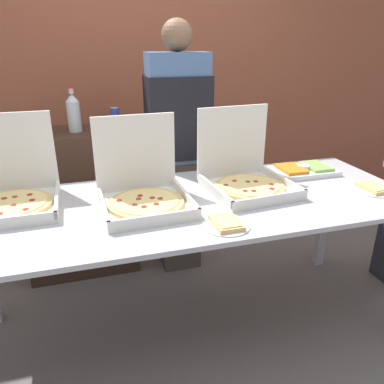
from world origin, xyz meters
name	(u,v)px	position (x,y,z in m)	size (l,w,h in m)	color
ground_plane	(192,328)	(0.00, 0.00, 0.00)	(16.00, 16.00, 0.00)	slate
brick_wall_behind	(137,69)	(0.00, 1.70, 1.40)	(10.00, 0.06, 2.80)	#9E5138
buffet_table	(192,216)	(0.00, 0.00, 0.76)	(2.40, 0.92, 0.85)	#B7BABF
pizza_box_far_left	(143,190)	(-0.25, 0.03, 0.93)	(0.45, 0.47, 0.43)	silver
pizza_box_far_right	(245,175)	(0.34, 0.09, 0.93)	(0.48, 0.49, 0.44)	silver
pizza_box_near_right	(11,191)	(-0.89, 0.20, 0.93)	(0.45, 0.47, 0.44)	silver
paper_plate_front_right	(226,224)	(0.07, -0.32, 0.86)	(0.22, 0.22, 0.03)	white
paper_plate_front_left	(374,189)	(1.02, -0.15, 0.86)	(0.23, 0.23, 0.03)	white
veggie_tray	(303,170)	(0.80, 0.22, 0.87)	(0.40, 0.25, 0.05)	white
sideboard_podium	(80,202)	(-0.59, 0.92, 0.53)	(0.77, 0.44, 1.06)	#382319
soda_bottle	(74,112)	(-0.56, 0.90, 1.19)	(0.09, 0.09, 0.30)	#B7BCC1
soda_can_silver	(43,127)	(-0.75, 0.80, 1.12)	(0.07, 0.07, 0.12)	silver
soda_can_colored	(115,116)	(-0.27, 1.05, 1.12)	(0.07, 0.07, 0.12)	#334CB2
person_server_vest	(178,140)	(0.12, 0.72, 1.00)	(0.42, 0.24, 1.76)	#473D33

